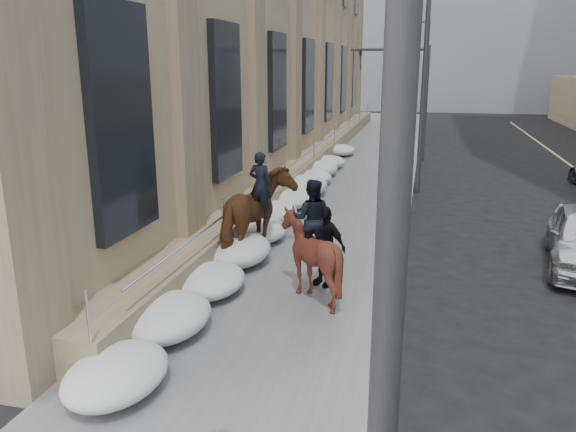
# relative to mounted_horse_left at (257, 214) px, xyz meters

# --- Properties ---
(ground) EXTENTS (140.00, 140.00, 0.00)m
(ground) POSITION_rel_mounted_horse_left_xyz_m (1.05, -4.53, -1.32)
(ground) COLOR black
(ground) RESTS_ON ground
(sidewalk) EXTENTS (5.00, 80.00, 0.12)m
(sidewalk) POSITION_rel_mounted_horse_left_xyz_m (1.05, 5.47, -1.26)
(sidewalk) COLOR #555558
(sidewalk) RESTS_ON ground
(curb) EXTENTS (0.24, 80.00, 0.12)m
(curb) POSITION_rel_mounted_horse_left_xyz_m (3.67, 5.47, -1.26)
(curb) COLOR slate
(curb) RESTS_ON ground
(bg_building_far) EXTENTS (24.00, 12.00, 20.00)m
(bg_building_far) POSITION_rel_mounted_horse_left_xyz_m (-4.95, 67.47, 8.68)
(bg_building_far) COLOR gray
(bg_building_far) RESTS_ON ground
(streetlight_near) EXTENTS (1.71, 0.24, 8.00)m
(streetlight_near) POSITION_rel_mounted_horse_left_xyz_m (3.79, -10.53, 3.26)
(streetlight_near) COLOR #2D2D30
(streetlight_near) RESTS_ON ground
(streetlight_mid) EXTENTS (1.71, 0.24, 8.00)m
(streetlight_mid) POSITION_rel_mounted_horse_left_xyz_m (3.79, 9.47, 3.26)
(streetlight_mid) COLOR #2D2D30
(streetlight_mid) RESTS_ON ground
(streetlight_far) EXTENTS (1.71, 0.24, 8.00)m
(streetlight_far) POSITION_rel_mounted_horse_left_xyz_m (3.79, 29.47, 3.26)
(streetlight_far) COLOR #2D2D30
(streetlight_far) RESTS_ON ground
(traffic_signal) EXTENTS (4.10, 0.22, 6.00)m
(traffic_signal) POSITION_rel_mounted_horse_left_xyz_m (3.12, 17.47, 2.68)
(traffic_signal) COLOR #2D2D30
(traffic_signal) RESTS_ON ground
(snow_bank) EXTENTS (1.70, 18.10, 0.76)m
(snow_bank) POSITION_rel_mounted_horse_left_xyz_m (-0.37, 3.58, -0.85)
(snow_bank) COLOR silver
(snow_bank) RESTS_ON sidewalk
(mounted_horse_left) EXTENTS (1.68, 2.91, 2.81)m
(mounted_horse_left) POSITION_rel_mounted_horse_left_xyz_m (0.00, 0.00, 0.00)
(mounted_horse_left) COLOR #482915
(mounted_horse_left) RESTS_ON sidewalk
(mounted_horse_right) EXTENTS (1.66, 1.84, 2.61)m
(mounted_horse_right) POSITION_rel_mounted_horse_left_xyz_m (1.85, -2.19, -0.12)
(mounted_horse_right) COLOR #3C1811
(mounted_horse_right) RESTS_ON sidewalk
(pedestrian) EXTENTS (1.19, 0.86, 1.88)m
(pedestrian) POSITION_rel_mounted_horse_left_xyz_m (2.01, -1.40, -0.26)
(pedestrian) COLOR black
(pedestrian) RESTS_ON sidewalk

